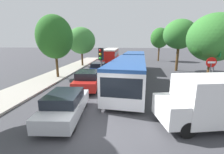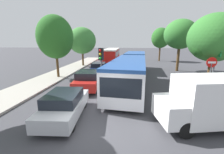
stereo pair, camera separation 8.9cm
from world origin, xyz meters
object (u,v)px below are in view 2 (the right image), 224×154
Objects in this scene: articulated_bus at (132,66)px; tree_left_mid at (55,37)px; queued_car_silver at (65,105)px; traffic_light at (101,60)px; white_van at (217,100)px; tree_right_near at (213,39)px; tree_right_far at (161,38)px; queued_car_navy at (99,68)px; direction_sign_post at (215,60)px; queued_car_red at (88,80)px; tree_right_mid at (180,35)px; no_entry_sign at (210,71)px; city_bus_rear at (112,54)px; tree_left_far at (83,41)px.

tree_left_mid is at bearing -82.15° from articulated_bus.
articulated_bus is 9.47m from queued_car_silver.
tree_left_mid is at bearing -112.12° from traffic_light.
white_van is 6.54m from tree_right_near.
tree_right_far is (2.47, 25.13, 3.41)m from white_van.
white_van is 0.89× the size of tree_right_near.
queued_car_navy is at bearing -152.16° from traffic_light.
direction_sign_post is (8.24, 0.37, 0.05)m from traffic_light.
queued_car_red is 0.83× the size of white_van.
direction_sign_post is 9.85m from tree_right_mid.
tree_right_far is (0.84, 21.17, 2.77)m from no_entry_sign.
city_bus_rear is 19.53m from queued_car_red.
traffic_light reaches higher than no_entry_sign.
tree_left_far reaches higher than no_entry_sign.
tree_right_far is (6.06, 16.46, 3.22)m from articulated_bus.
articulated_bus is 1.45× the size of city_bus_rear.
tree_right_mid reaches higher than tree_left_far.
tree_left_mid reaches higher than queued_car_silver.
queued_car_navy reaches higher than queued_car_silver.
tree_right_near is 0.89× the size of tree_right_far.
tree_right_mid is (6.29, 5.49, 3.30)m from articulated_bus.
traffic_light is (1.34, -20.38, 1.06)m from city_bus_rear.
tree_right_mid is (10.05, 9.10, 3.97)m from queued_car_red.
tree_left_mid is at bearing -46.95° from white_van.
traffic_light is 7.16m from tree_left_mid.
tree_right_near is at bearing -90.58° from tree_right_far.
traffic_light reaches higher than city_bus_rear.
traffic_light is at bearing -171.44° from tree_right_near.
queued_car_red is 1.29× the size of traffic_light.
queued_car_navy is at bearing -114.31° from articulated_bus.
city_bus_rear is 1.72× the size of tree_right_mid.
no_entry_sign is at bearing -44.77° from tree_left_far.
queued_car_navy is 7.20m from traffic_light.
articulated_bus is 4.69m from queued_car_navy.
traffic_light is 8.59m from tree_right_near.
queued_car_red is 22.68m from tree_right_far.
tree_left_far is (-7.58, 7.99, 2.53)m from articulated_bus.
queued_car_red is 5.95m from queued_car_navy.
tree_right_mid reaches higher than tree_right_near.
tree_right_far is (9.89, 0.55, 3.21)m from city_bus_rear.
tree_right_near is at bearing -91.40° from queued_car_red.
traffic_light is at bearing -112.22° from tree_right_far.
city_bus_rear is at bearing 116.89° from tree_right_near.
queued_car_silver is 7.27m from white_van.
articulated_bus is 3.18× the size of white_van.
tree_right_near is at bearing -123.12° from queued_car_navy.
articulated_bus is 5.95× the size of no_entry_sign.
traffic_light is at bearing 7.34° from direction_sign_post.
tree_left_mid is at bearing -92.83° from tree_left_far.
direction_sign_post reaches higher than city_bus_rear.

